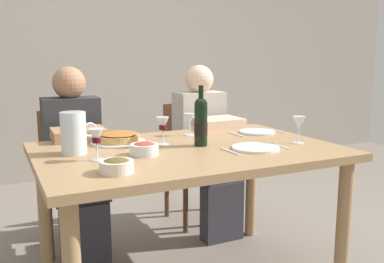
% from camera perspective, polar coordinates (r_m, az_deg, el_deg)
% --- Properties ---
extents(back_wall, '(8.00, 0.10, 2.80)m').
position_cam_1_polar(back_wall, '(4.47, -14.28, 12.05)').
color(back_wall, '#A3998E').
rests_on(back_wall, ground).
extents(dining_table, '(1.50, 1.00, 0.76)m').
position_cam_1_polar(dining_table, '(2.20, -0.54, -4.54)').
color(dining_table, '#9E7A51').
rests_on(dining_table, ground).
extents(wine_bottle, '(0.07, 0.07, 0.32)m').
position_cam_1_polar(wine_bottle, '(2.20, 1.19, 1.35)').
color(wine_bottle, black).
rests_on(wine_bottle, dining_table).
extents(water_pitcher, '(0.17, 0.12, 0.20)m').
position_cam_1_polar(water_pitcher, '(2.10, -15.52, -0.52)').
color(water_pitcher, silver).
rests_on(water_pitcher, dining_table).
extents(baked_tart, '(0.29, 0.29, 0.06)m').
position_cam_1_polar(baked_tart, '(2.32, -9.83, -0.87)').
color(baked_tart, silver).
rests_on(baked_tart, dining_table).
extents(salad_bowl, '(0.13, 0.13, 0.06)m').
position_cam_1_polar(salad_bowl, '(2.02, -6.39, -2.25)').
color(salad_bowl, silver).
rests_on(salad_bowl, dining_table).
extents(olive_bowl, '(0.14, 0.14, 0.06)m').
position_cam_1_polar(olive_bowl, '(1.74, -10.06, -4.47)').
color(olive_bowl, silver).
rests_on(olive_bowl, dining_table).
extents(wine_glass_left_diner, '(0.07, 0.07, 0.14)m').
position_cam_1_polar(wine_glass_left_diner, '(1.95, -12.67, -0.79)').
color(wine_glass_left_diner, silver).
rests_on(wine_glass_left_diner, dining_table).
extents(wine_glass_right_diner, '(0.07, 0.07, 0.13)m').
position_cam_1_polar(wine_glass_right_diner, '(2.50, -0.33, 1.58)').
color(wine_glass_right_diner, silver).
rests_on(wine_glass_right_diner, dining_table).
extents(wine_glass_centre, '(0.07, 0.07, 0.15)m').
position_cam_1_polar(wine_glass_centre, '(2.24, -3.96, 0.87)').
color(wine_glass_centre, silver).
rests_on(wine_glass_centre, dining_table).
extents(wine_glass_spare, '(0.07, 0.07, 0.15)m').
position_cam_1_polar(wine_glass_spare, '(2.34, 14.09, 0.98)').
color(wine_glass_spare, silver).
rests_on(wine_glass_spare, dining_table).
extents(dinner_plate_left_setting, '(0.22, 0.22, 0.01)m').
position_cam_1_polar(dinner_plate_left_setting, '(2.62, 8.72, -0.05)').
color(dinner_plate_left_setting, silver).
rests_on(dinner_plate_left_setting, dining_table).
extents(dinner_plate_right_setting, '(0.24, 0.24, 0.01)m').
position_cam_1_polar(dinner_plate_right_setting, '(2.17, 8.52, -2.17)').
color(dinner_plate_right_setting, white).
rests_on(dinner_plate_right_setting, dining_table).
extents(fork_left_setting, '(0.02, 0.16, 0.00)m').
position_cam_1_polar(fork_left_setting, '(2.54, 5.92, -0.38)').
color(fork_left_setting, silver).
rests_on(fork_left_setting, dining_table).
extents(knife_left_setting, '(0.02, 0.18, 0.00)m').
position_cam_1_polar(knife_left_setting, '(2.70, 11.13, 0.10)').
color(knife_left_setting, silver).
rests_on(knife_left_setting, dining_table).
extents(knife_right_setting, '(0.03, 0.18, 0.00)m').
position_cam_1_polar(knife_right_setting, '(2.26, 11.67, -1.89)').
color(knife_right_setting, silver).
rests_on(knife_right_setting, dining_table).
extents(spoon_right_setting, '(0.02, 0.16, 0.00)m').
position_cam_1_polar(spoon_right_setting, '(2.09, 5.10, -2.66)').
color(spoon_right_setting, silver).
rests_on(spoon_right_setting, dining_table).
extents(chair_left, '(0.41, 0.41, 0.87)m').
position_cam_1_polar(chair_left, '(2.93, -15.95, -4.68)').
color(chair_left, brown).
rests_on(chair_left, ground).
extents(diner_left, '(0.35, 0.51, 1.16)m').
position_cam_1_polar(diner_left, '(2.67, -15.31, -3.40)').
color(diner_left, '#2D2D33').
rests_on(diner_left, ground).
extents(chair_right, '(0.40, 0.40, 0.87)m').
position_cam_1_polar(chair_right, '(3.21, -0.03, -2.99)').
color(chair_right, brown).
rests_on(chair_right, ground).
extents(diner_right, '(0.34, 0.50, 1.16)m').
position_cam_1_polar(diner_right, '(2.98, 1.95, -1.67)').
color(diner_right, '#B7B2A8').
rests_on(diner_right, ground).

